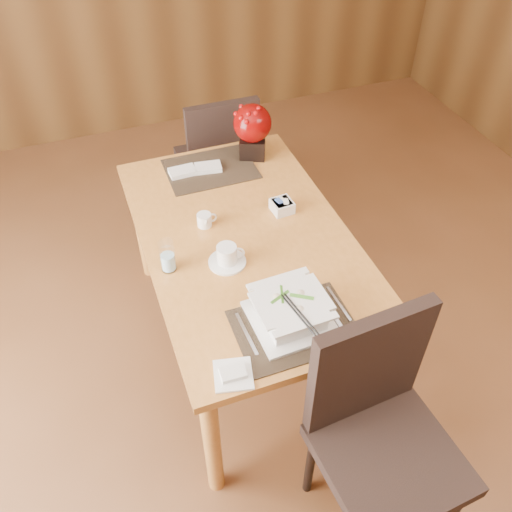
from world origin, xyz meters
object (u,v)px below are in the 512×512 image
object	(u,v)px
far_chair	(219,157)
water_glass	(167,256)
berry_decor	(252,128)
coffee_cup	(227,256)
soup_setting	(291,311)
near_chair	(379,424)
sugar_caddy	(282,206)
dining_table	(246,252)
bread_plate	(233,375)
creamer_jug	(204,220)

from	to	relation	value
far_chair	water_glass	bearing A→B (deg)	63.64
berry_decor	coffee_cup	bearing A→B (deg)	-117.44
soup_setting	near_chair	size ratio (longest dim) A/B	0.30
soup_setting	near_chair	bearing A→B (deg)	-69.27
soup_setting	sugar_caddy	xyz separation A→B (m)	(0.22, 0.62, -0.03)
dining_table	sugar_caddy	bearing A→B (deg)	27.16
bread_plate	far_chair	world-z (taller)	far_chair
soup_setting	dining_table	bearing A→B (deg)	87.46
soup_setting	creamer_jug	bearing A→B (deg)	100.73
near_chair	far_chair	distance (m)	1.90
creamer_jug	sugar_caddy	xyz separation A→B (m)	(0.37, -0.03, -0.00)
creamer_jug	near_chair	bearing A→B (deg)	-73.58
berry_decor	near_chair	world-z (taller)	berry_decor
dining_table	berry_decor	distance (m)	0.70
bread_plate	near_chair	world-z (taller)	near_chair
bread_plate	coffee_cup	bearing A→B (deg)	74.14
coffee_cup	creamer_jug	bearing A→B (deg)	94.46
dining_table	water_glass	distance (m)	0.42
coffee_cup	creamer_jug	size ratio (longest dim) A/B	1.88
dining_table	water_glass	xyz separation A→B (m)	(-0.37, -0.08, 0.17)
coffee_cup	creamer_jug	xyz separation A→B (m)	(-0.02, 0.27, -0.01)
dining_table	coffee_cup	xyz separation A→B (m)	(-0.13, -0.13, 0.14)
coffee_cup	water_glass	bearing A→B (deg)	168.24
water_glass	berry_decor	bearing A→B (deg)	47.70
near_chair	far_chair	world-z (taller)	near_chair
berry_decor	bread_plate	size ratio (longest dim) A/B	2.16
soup_setting	far_chair	xyz separation A→B (m)	(0.17, 1.48, -0.28)
creamer_jug	bread_plate	bearing A→B (deg)	-99.88
water_glass	creamer_jug	bearing A→B (deg)	44.99
water_glass	near_chair	bearing A→B (deg)	-57.45
coffee_cup	water_glass	world-z (taller)	water_glass
creamer_jug	berry_decor	world-z (taller)	berry_decor
coffee_cup	near_chair	bearing A→B (deg)	-69.14
coffee_cup	soup_setting	bearing A→B (deg)	-71.48
dining_table	far_chair	xyz separation A→B (m)	(0.16, 0.96, -0.12)
sugar_caddy	berry_decor	world-z (taller)	berry_decor
dining_table	sugar_caddy	world-z (taller)	sugar_caddy
berry_decor	bread_plate	bearing A→B (deg)	-112.74
soup_setting	sugar_caddy	distance (m)	0.66
water_glass	far_chair	xyz separation A→B (m)	(0.53, 1.04, -0.29)
coffee_cup	berry_decor	distance (m)	0.83
water_glass	berry_decor	world-z (taller)	berry_decor
near_chair	far_chair	bearing A→B (deg)	86.34
sugar_caddy	far_chair	bearing A→B (deg)	93.54
dining_table	soup_setting	distance (m)	0.54
coffee_cup	berry_decor	xyz separation A→B (m)	(0.38, 0.73, 0.13)
water_glass	creamer_jug	size ratio (longest dim) A/B	1.73
sugar_caddy	coffee_cup	bearing A→B (deg)	-145.25
dining_table	bread_plate	distance (m)	0.73
coffee_cup	far_chair	size ratio (longest dim) A/B	0.17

